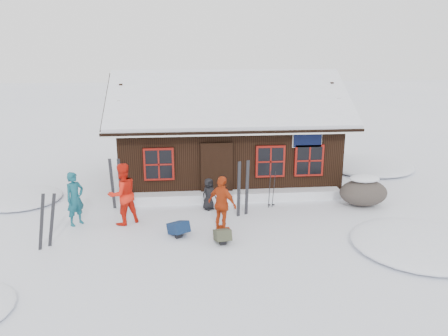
{
  "coord_description": "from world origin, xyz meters",
  "views": [
    {
      "loc": [
        -0.3,
        -12.22,
        5.19
      ],
      "look_at": [
        1.1,
        1.9,
        1.3
      ],
      "focal_mm": 35.0,
      "sensor_mm": 36.0,
      "label": 1
    }
  ],
  "objects_px": {
    "skier_teal": "(75,199)",
    "boulder": "(363,192)",
    "skier_orange_left": "(123,194)",
    "skier_crouched": "(209,194)",
    "skier_orange_right": "(222,204)",
    "backpack_blue": "(179,230)",
    "backpack_olive": "(222,238)",
    "ski_pair_left": "(47,222)",
    "ski_poles": "(272,190)"
  },
  "relations": [
    {
      "from": "skier_orange_left",
      "to": "skier_crouched",
      "type": "distance_m",
      "value": 2.87
    },
    {
      "from": "skier_teal",
      "to": "skier_crouched",
      "type": "bearing_deg",
      "value": -36.44
    },
    {
      "from": "skier_orange_right",
      "to": "ski_pair_left",
      "type": "relative_size",
      "value": 1.07
    },
    {
      "from": "ski_pair_left",
      "to": "backpack_blue",
      "type": "distance_m",
      "value": 3.56
    },
    {
      "from": "skier_orange_right",
      "to": "boulder",
      "type": "height_order",
      "value": "skier_orange_right"
    },
    {
      "from": "skier_crouched",
      "to": "ski_poles",
      "type": "height_order",
      "value": "ski_poles"
    },
    {
      "from": "skier_teal",
      "to": "skier_orange_left",
      "type": "xyz_separation_m",
      "value": [
        1.43,
        -0.07,
        0.13
      ]
    },
    {
      "from": "skier_orange_left",
      "to": "boulder",
      "type": "height_order",
      "value": "skier_orange_left"
    },
    {
      "from": "skier_teal",
      "to": "skier_orange_right",
      "type": "height_order",
      "value": "skier_orange_right"
    },
    {
      "from": "skier_orange_left",
      "to": "backpack_olive",
      "type": "distance_m",
      "value": 3.42
    },
    {
      "from": "skier_teal",
      "to": "boulder",
      "type": "bearing_deg",
      "value": -44.05
    },
    {
      "from": "skier_crouched",
      "to": "ski_poles",
      "type": "xyz_separation_m",
      "value": [
        2.12,
        0.0,
        0.08
      ]
    },
    {
      "from": "skier_orange_right",
      "to": "backpack_blue",
      "type": "distance_m",
      "value": 1.46
    },
    {
      "from": "skier_orange_left",
      "to": "skier_crouched",
      "type": "xyz_separation_m",
      "value": [
        2.67,
        0.97,
        -0.41
      ]
    },
    {
      "from": "skier_crouched",
      "to": "backpack_blue",
      "type": "distance_m",
      "value": 2.3
    },
    {
      "from": "skier_orange_left",
      "to": "skier_teal",
      "type": "bearing_deg",
      "value": -37.24
    },
    {
      "from": "skier_orange_right",
      "to": "backpack_blue",
      "type": "xyz_separation_m",
      "value": [
        -1.28,
        -0.19,
        -0.68
      ]
    },
    {
      "from": "backpack_olive",
      "to": "ski_pair_left",
      "type": "bearing_deg",
      "value": 169.02
    },
    {
      "from": "skier_orange_left",
      "to": "ski_pair_left",
      "type": "relative_size",
      "value": 1.22
    },
    {
      "from": "backpack_olive",
      "to": "skier_orange_right",
      "type": "bearing_deg",
      "value": 76.24
    },
    {
      "from": "boulder",
      "to": "ski_poles",
      "type": "height_order",
      "value": "ski_poles"
    },
    {
      "from": "skier_orange_left",
      "to": "boulder",
      "type": "relative_size",
      "value": 1.17
    },
    {
      "from": "skier_orange_left",
      "to": "skier_orange_right",
      "type": "relative_size",
      "value": 1.14
    },
    {
      "from": "skier_teal",
      "to": "backpack_olive",
      "type": "relative_size",
      "value": 3.02
    },
    {
      "from": "skier_crouched",
      "to": "ski_poles",
      "type": "relative_size",
      "value": 0.82
    },
    {
      "from": "skier_teal",
      "to": "skier_crouched",
      "type": "xyz_separation_m",
      "value": [
        4.1,
        0.9,
        -0.29
      ]
    },
    {
      "from": "boulder",
      "to": "ski_pair_left",
      "type": "bearing_deg",
      "value": -166.61
    },
    {
      "from": "skier_teal",
      "to": "ski_pair_left",
      "type": "xyz_separation_m",
      "value": [
        -0.4,
        -1.55,
        -0.09
      ]
    },
    {
      "from": "boulder",
      "to": "skier_orange_right",
      "type": "bearing_deg",
      "value": -160.91
    },
    {
      "from": "ski_pair_left",
      "to": "boulder",
      "type": "bearing_deg",
      "value": -9.59
    },
    {
      "from": "skier_teal",
      "to": "skier_orange_left",
      "type": "relative_size",
      "value": 0.87
    },
    {
      "from": "skier_teal",
      "to": "backpack_blue",
      "type": "height_order",
      "value": "skier_teal"
    },
    {
      "from": "backpack_olive",
      "to": "skier_crouched",
      "type": "bearing_deg",
      "value": 85.75
    },
    {
      "from": "skier_orange_left",
      "to": "ski_poles",
      "type": "height_order",
      "value": "skier_orange_left"
    },
    {
      "from": "skier_teal",
      "to": "backpack_blue",
      "type": "xyz_separation_m",
      "value": [
        3.09,
        -1.14,
        -0.66
      ]
    },
    {
      "from": "skier_crouched",
      "to": "backpack_olive",
      "type": "bearing_deg",
      "value": -119.8
    },
    {
      "from": "boulder",
      "to": "ski_poles",
      "type": "bearing_deg",
      "value": 177.79
    },
    {
      "from": "ski_pair_left",
      "to": "backpack_blue",
      "type": "height_order",
      "value": "ski_pair_left"
    },
    {
      "from": "skier_orange_right",
      "to": "skier_teal",
      "type": "bearing_deg",
      "value": 31.03
    },
    {
      "from": "backpack_olive",
      "to": "backpack_blue",
      "type": "bearing_deg",
      "value": 145.06
    },
    {
      "from": "boulder",
      "to": "skier_orange_left",
      "type": "bearing_deg",
      "value": -173.89
    },
    {
      "from": "skier_orange_right",
      "to": "skier_crouched",
      "type": "xyz_separation_m",
      "value": [
        -0.27,
        1.85,
        -0.3
      ]
    },
    {
      "from": "boulder",
      "to": "ski_poles",
      "type": "distance_m",
      "value": 3.16
    },
    {
      "from": "skier_crouched",
      "to": "skier_orange_right",
      "type": "bearing_deg",
      "value": -115.81
    },
    {
      "from": "skier_crouched",
      "to": "ski_pair_left",
      "type": "xyz_separation_m",
      "value": [
        -4.49,
        -2.45,
        0.2
      ]
    },
    {
      "from": "skier_orange_left",
      "to": "skier_crouched",
      "type": "height_order",
      "value": "skier_orange_left"
    },
    {
      "from": "skier_orange_right",
      "to": "boulder",
      "type": "bearing_deg",
      "value": -117.56
    },
    {
      "from": "skier_crouched",
      "to": "ski_poles",
      "type": "distance_m",
      "value": 2.12
    },
    {
      "from": "boulder",
      "to": "backpack_olive",
      "type": "distance_m",
      "value": 5.67
    },
    {
      "from": "ski_pair_left",
      "to": "backpack_blue",
      "type": "xyz_separation_m",
      "value": [
        3.49,
        0.41,
        -0.57
      ]
    }
  ]
}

